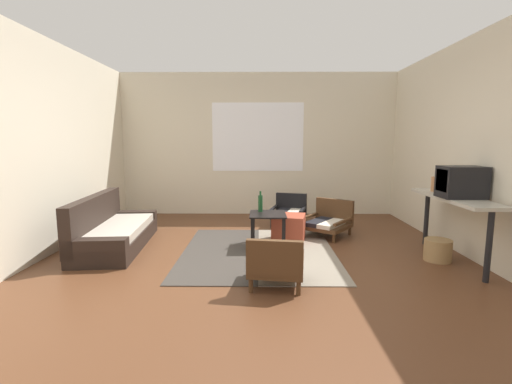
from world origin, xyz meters
TOP-DOWN VIEW (x-y plane):
  - ground_plane at (0.00, 0.00)m, footprint 7.80×7.80m
  - far_wall_with_window at (0.00, 3.06)m, footprint 5.60×0.13m
  - side_wall_right at (2.66, 0.30)m, footprint 0.12×6.60m
  - side_wall_left at (-2.66, 0.30)m, footprint 0.12×6.60m
  - area_rug at (0.02, 0.54)m, footprint 1.94×2.25m
  - couch at (-1.95, 0.74)m, footprint 0.86×1.85m
  - coffee_table at (0.15, 0.78)m, footprint 0.48×0.52m
  - armchair_by_window at (0.54, 2.07)m, footprint 0.67×0.70m
  - armchair_striped_foreground at (0.20, -0.59)m, footprint 0.60×0.60m
  - armchair_corner at (1.08, 1.41)m, footprint 0.88×0.88m
  - ottoman_orange at (0.45, 1.04)m, footprint 0.52×0.52m
  - console_shelf at (2.34, 0.24)m, footprint 0.41×1.49m
  - crt_television at (2.34, 0.13)m, footprint 0.46×0.33m
  - clay_vase at (2.34, 0.64)m, footprint 0.19×0.19m
  - glass_bottle at (0.05, 0.92)m, footprint 0.06×0.06m
  - wicker_basket at (2.18, 0.23)m, footprint 0.31×0.31m

SIDE VIEW (x-z plane):
  - ground_plane at x=0.00m, z-range 0.00..0.00m
  - area_rug at x=0.02m, z-range 0.00..0.01m
  - wicker_basket at x=2.18m, z-range 0.00..0.26m
  - ottoman_orange at x=0.45m, z-range 0.00..0.38m
  - couch at x=-1.95m, z-range -0.14..0.57m
  - armchair_corner at x=1.08m, z-range -0.04..0.49m
  - armchair_striped_foreground at x=0.20m, z-range -0.02..0.50m
  - armchair_by_window at x=0.54m, z-range -0.01..0.51m
  - coffee_table at x=0.15m, z-range 0.12..0.58m
  - glass_bottle at x=0.05m, z-range 0.44..0.72m
  - console_shelf at x=2.34m, z-range 0.30..1.08m
  - clay_vase at x=2.34m, z-range 0.74..1.04m
  - crt_television at x=2.34m, z-range 0.78..1.14m
  - side_wall_right at x=2.66m, z-range 0.00..2.70m
  - side_wall_left at x=-2.66m, z-range 0.00..2.70m
  - far_wall_with_window at x=0.00m, z-range 0.00..2.70m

